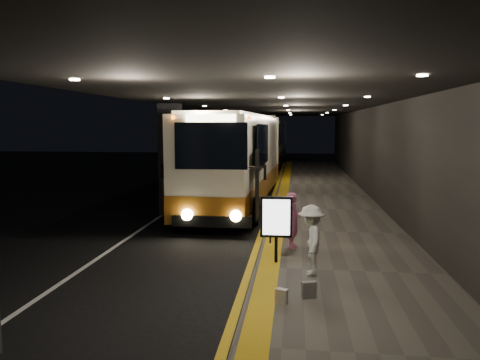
# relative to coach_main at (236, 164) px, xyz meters

# --- Properties ---
(ground) EXTENTS (90.00, 90.00, 0.00)m
(ground) POSITION_rel_coach_main_xyz_m (-0.86, -6.20, -1.87)
(ground) COLOR black
(lane_line_white) EXTENTS (0.12, 50.00, 0.01)m
(lane_line_white) POSITION_rel_coach_main_xyz_m (-2.66, -1.20, -1.87)
(lane_line_white) COLOR silver
(lane_line_white) RESTS_ON ground
(kerb_stripe_yellow) EXTENTS (0.18, 50.00, 0.01)m
(kerb_stripe_yellow) POSITION_rel_coach_main_xyz_m (1.49, -1.20, -1.87)
(kerb_stripe_yellow) COLOR gold
(kerb_stripe_yellow) RESTS_ON ground
(sidewalk) EXTENTS (4.50, 50.00, 0.15)m
(sidewalk) POSITION_rel_coach_main_xyz_m (3.89, -1.20, -1.80)
(sidewalk) COLOR #514C44
(sidewalk) RESTS_ON ground
(tactile_strip) EXTENTS (0.50, 50.00, 0.01)m
(tactile_strip) POSITION_rel_coach_main_xyz_m (1.99, -1.20, -1.72)
(tactile_strip) COLOR gold
(tactile_strip) RESTS_ON sidewalk
(terminal_wall) EXTENTS (0.10, 50.00, 6.00)m
(terminal_wall) POSITION_rel_coach_main_xyz_m (6.14, -1.20, 1.13)
(terminal_wall) COLOR black
(terminal_wall) RESTS_ON ground
(support_columns) EXTENTS (0.80, 24.80, 4.40)m
(support_columns) POSITION_rel_coach_main_xyz_m (-2.36, -2.20, 0.33)
(support_columns) COLOR black
(support_columns) RESTS_ON ground
(canopy) EXTENTS (9.00, 50.00, 0.40)m
(canopy) POSITION_rel_coach_main_xyz_m (1.64, -1.20, 2.73)
(canopy) COLOR black
(canopy) RESTS_ON support_columns
(coach_main) EXTENTS (3.08, 12.62, 3.91)m
(coach_main) POSITION_rel_coach_main_xyz_m (0.00, 0.00, 0.00)
(coach_main) COLOR #EEE4C7
(coach_main) RESTS_ON ground
(coach_second) EXTENTS (3.15, 12.81, 4.00)m
(coach_second) POSITION_rel_coach_main_xyz_m (0.03, 12.55, 0.04)
(coach_second) COLOR #EEE4C7
(coach_second) RESTS_ON ground
(coach_third) EXTENTS (2.88, 12.49, 3.91)m
(coach_third) POSITION_rel_coach_main_xyz_m (0.09, 22.81, 0.00)
(coach_third) COLOR #EEE4C7
(coach_third) RESTS_ON ground
(passenger_boarding) EXTENTS (0.46, 0.62, 1.56)m
(passenger_boarding) POSITION_rel_coach_main_xyz_m (2.54, -7.40, -0.95)
(passenger_boarding) COLOR #C55C8C
(passenger_boarding) RESTS_ON sidewalk
(passenger_waiting_white) EXTENTS (0.49, 1.05, 1.62)m
(passenger_waiting_white) POSITION_rel_coach_main_xyz_m (2.97, -9.76, -0.92)
(passenger_waiting_white) COLOR white
(passenger_waiting_white) RESTS_ON sidewalk
(bag_polka) EXTENTS (0.31, 0.20, 0.34)m
(bag_polka) POSITION_rel_coach_main_xyz_m (2.88, -11.27, -1.55)
(bag_polka) COLOR black
(bag_polka) RESTS_ON sidewalk
(bag_plain) EXTENTS (0.26, 0.20, 0.28)m
(bag_plain) POSITION_rel_coach_main_xyz_m (2.36, -11.58, -1.58)
(bag_plain) COLOR silver
(bag_plain) RESTS_ON sidewalk
(info_sign) EXTENTS (0.79, 0.14, 1.67)m
(info_sign) POSITION_rel_coach_main_xyz_m (2.14, -8.92, -0.60)
(info_sign) COLOR black
(info_sign) RESTS_ON sidewalk
(stanchion_post) EXTENTS (0.05, 0.05, 1.11)m
(stanchion_post) POSITION_rel_coach_main_xyz_m (1.89, -7.03, -1.17)
(stanchion_post) COLOR black
(stanchion_post) RESTS_ON sidewalk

